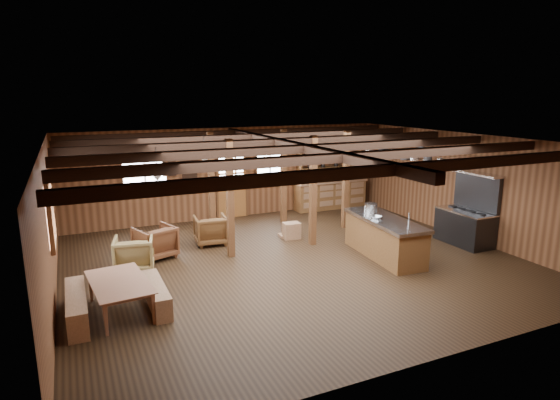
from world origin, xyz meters
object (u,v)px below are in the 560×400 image
armchair_c (134,254)px  armchair_b (211,230)px  dining_table (122,296)px  kitchen_island (384,237)px  commercial_range (467,221)px  armchair_a (155,242)px

armchair_c → armchair_b: bearing=-140.1°
dining_table → armchair_c: 2.04m
armchair_b → kitchen_island: bearing=148.7°
dining_table → armchair_b: bearing=-44.8°
armchair_b → commercial_range: bearing=161.8°
armchair_c → commercial_range: bearing=-179.9°
commercial_range → armchair_c: 8.24m
commercial_range → armchair_c: bearing=168.9°
dining_table → armchair_c: size_ratio=1.98×
armchair_b → armchair_c: armchair_c is taller
dining_table → armchair_a: size_ratio=1.96×
commercial_range → armchair_a: bearing=163.5°
armchair_b → armchair_a: bearing=23.8°
commercial_range → armchair_b: 6.61m
armchair_a → armchair_c: 0.86m
kitchen_island → armchair_b: size_ratio=3.15×
kitchen_island → armchair_a: size_ratio=3.02×
commercial_range → kitchen_island: bearing=178.6°
armchair_a → armchair_c: armchair_a is taller
kitchen_island → armchair_c: 5.75m
dining_table → armchair_b: size_ratio=2.04×
armchair_c → dining_table: bearing=87.8°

